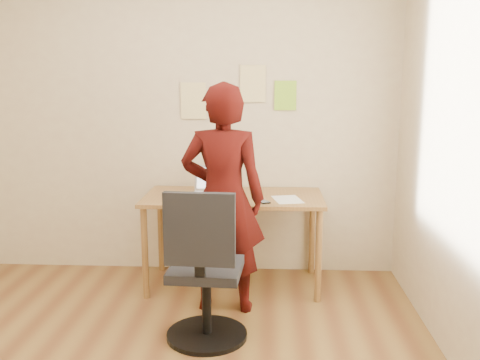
# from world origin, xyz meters

# --- Properties ---
(room) EXTENTS (3.58, 3.58, 2.78)m
(room) POSITION_xyz_m (0.00, 0.00, 1.35)
(room) COLOR brown
(room) RESTS_ON ground
(desk) EXTENTS (1.40, 0.70, 0.74)m
(desk) POSITION_xyz_m (0.40, 1.38, 0.65)
(desk) COLOR brown
(desk) RESTS_ON ground
(laptop) EXTENTS (0.30, 0.27, 0.22)m
(laptop) POSITION_xyz_m (0.23, 1.43, 0.79)
(laptop) COLOR #AFAFB6
(laptop) RESTS_ON desk
(paper_sheet) EXTENTS (0.25, 0.32, 0.00)m
(paper_sheet) POSITION_xyz_m (0.82, 1.27, 0.74)
(paper_sheet) COLOR white
(paper_sheet) RESTS_ON desk
(phone) EXTENTS (0.12, 0.14, 0.01)m
(phone) POSITION_xyz_m (0.64, 1.17, 0.75)
(phone) COLOR black
(phone) RESTS_ON desk
(wall_note_left) EXTENTS (0.21, 0.00, 0.30)m
(wall_note_left) POSITION_xyz_m (0.04, 1.74, 1.46)
(wall_note_left) COLOR #E8D48B
(wall_note_left) RESTS_ON room
(wall_note_mid) EXTENTS (0.21, 0.00, 0.30)m
(wall_note_mid) POSITION_xyz_m (0.54, 1.74, 1.60)
(wall_note_mid) COLOR #E8D48B
(wall_note_mid) RESTS_ON room
(wall_note_right) EXTENTS (0.18, 0.00, 0.24)m
(wall_note_right) POSITION_xyz_m (0.81, 1.74, 1.51)
(wall_note_right) COLOR #91D12F
(wall_note_right) RESTS_ON room
(office_chair) EXTENTS (0.52, 0.52, 1.01)m
(office_chair) POSITION_xyz_m (0.28, 0.41, 0.43)
(office_chair) COLOR black
(office_chair) RESTS_ON ground
(person) EXTENTS (0.61, 0.41, 1.63)m
(person) POSITION_xyz_m (0.36, 0.94, 0.82)
(person) COLOR #370907
(person) RESTS_ON ground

